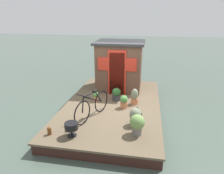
{
  "coord_description": "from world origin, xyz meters",
  "views": [
    {
      "loc": [
        -6.71,
        -1.16,
        3.42
      ],
      "look_at": [
        -0.2,
        0.0,
        1.07
      ],
      "focal_mm": 32.45,
      "sensor_mm": 36.0,
      "label": 1
    }
  ],
  "objects": [
    {
      "name": "potted_plant_fern",
      "position": [
        -1.42,
        -0.9,
        0.64
      ],
      "size": [
        0.34,
        0.34,
        0.53
      ],
      "color": "slate",
      "rests_on": "houseboat_deck"
    },
    {
      "name": "potted_plant_ivy",
      "position": [
        0.08,
        -0.78,
        0.64
      ],
      "size": [
        0.26,
        0.26,
        0.58
      ],
      "color": "#C6754C",
      "rests_on": "houseboat_deck"
    },
    {
      "name": "charcoal_grill",
      "position": [
        -2.3,
        0.72,
        0.65
      ],
      "size": [
        0.36,
        0.36,
        0.39
      ],
      "color": "black",
      "rests_on": "houseboat_deck"
    },
    {
      "name": "mooring_bollard",
      "position": [
        -2.34,
        1.34,
        0.49
      ],
      "size": [
        0.11,
        0.11,
        0.23
      ],
      "color": "brown",
      "rests_on": "houseboat_deck"
    },
    {
      "name": "potted_plant_mint",
      "position": [
        -1.91,
        -0.99,
        0.69
      ],
      "size": [
        0.41,
        0.41,
        0.58
      ],
      "color": "slate",
      "rests_on": "houseboat_deck"
    },
    {
      "name": "potted_plant_geranium",
      "position": [
        0.29,
        -0.08,
        0.61
      ],
      "size": [
        0.32,
        0.32,
        0.49
      ],
      "color": "#38383D",
      "rests_on": "houseboat_deck"
    },
    {
      "name": "houseboat_cabin",
      "position": [
        1.73,
        0.0,
        1.4
      ],
      "size": [
        1.83,
        2.02,
        2.04
      ],
      "color": "brown",
      "rests_on": "houseboat_deck"
    },
    {
      "name": "potted_plant_succulent",
      "position": [
        0.06,
        0.66,
        0.57
      ],
      "size": [
        0.23,
        0.23,
        0.38
      ],
      "color": "#C6754C",
      "rests_on": "houseboat_deck"
    },
    {
      "name": "bicycle",
      "position": [
        -1.19,
        0.44,
        0.77
      ],
      "size": [
        1.63,
        0.71,
        0.88
      ],
      "color": "black",
      "rests_on": "houseboat_deck"
    },
    {
      "name": "ground_plane",
      "position": [
        0.0,
        0.0,
        0.0
      ],
      "size": [
        60.0,
        60.0,
        0.0
      ],
      "primitive_type": "plane",
      "color": "#47564C"
    },
    {
      "name": "potted_plant_lavender",
      "position": [
        -0.31,
        -0.44,
        0.6
      ],
      "size": [
        0.27,
        0.27,
        0.45
      ],
      "color": "#C6754C",
      "rests_on": "houseboat_deck"
    },
    {
      "name": "potted_plant_basil",
      "position": [
        -0.93,
        -0.94,
        0.55
      ],
      "size": [
        0.29,
        0.29,
        0.39
      ],
      "color": "#38383D",
      "rests_on": "houseboat_deck"
    },
    {
      "name": "houseboat_deck",
      "position": [
        0.0,
        0.0,
        0.18
      ],
      "size": [
        5.68,
        3.37,
        0.37
      ],
      "color": "brown",
      "rests_on": "ground_plane"
    }
  ]
}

